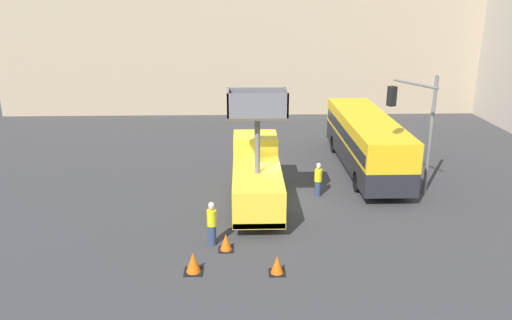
# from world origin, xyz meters

# --- Properties ---
(ground_plane) EXTENTS (120.00, 120.00, 0.00)m
(ground_plane) POSITION_xyz_m (0.00, 0.00, 0.00)
(ground_plane) COLOR #38383A
(building_backdrop_far) EXTENTS (44.00, 10.00, 12.31)m
(building_backdrop_far) POSITION_xyz_m (0.00, 23.80, 6.15)
(building_backdrop_far) COLOR tan
(building_backdrop_far) RESTS_ON ground_plane
(utility_truck) EXTENTS (2.57, 7.00, 5.75)m
(utility_truck) POSITION_xyz_m (-1.37, -0.12, 1.49)
(utility_truck) COLOR yellow
(utility_truck) RESTS_ON ground_plane
(city_bus) EXTENTS (2.61, 10.96, 3.09)m
(city_bus) POSITION_xyz_m (5.01, 4.69, 1.82)
(city_bus) COLOR #232328
(city_bus) RESTS_ON ground_plane
(traffic_light_pole) EXTENTS (2.76, 2.51, 5.97)m
(traffic_light_pole) POSITION_xyz_m (6.36, 0.59, 4.00)
(traffic_light_pole) COLOR slate
(traffic_light_pole) RESTS_ON ground_plane
(road_worker_near_truck) EXTENTS (0.38, 0.38, 1.85)m
(road_worker_near_truck) POSITION_xyz_m (-3.27, -4.29, 0.92)
(road_worker_near_truck) COLOR navy
(road_worker_near_truck) RESTS_ON ground_plane
(road_worker_directing) EXTENTS (0.38, 0.38, 1.74)m
(road_worker_directing) POSITION_xyz_m (1.73, 0.72, 0.86)
(road_worker_directing) COLOR navy
(road_worker_directing) RESTS_ON ground_plane
(traffic_cone_near_truck) EXTENTS (0.60, 0.60, 0.68)m
(traffic_cone_near_truck) POSITION_xyz_m (-2.70, -4.76, 0.32)
(traffic_cone_near_truck) COLOR black
(traffic_cone_near_truck) RESTS_ON ground_plane
(traffic_cone_mid_road) EXTENTS (0.69, 0.69, 0.78)m
(traffic_cone_mid_road) POSITION_xyz_m (-3.84, -6.39, 0.37)
(traffic_cone_mid_road) COLOR black
(traffic_cone_mid_road) RESTS_ON ground_plane
(traffic_cone_far_side) EXTENTS (0.60, 0.60, 0.69)m
(traffic_cone_far_side) POSITION_xyz_m (-0.81, -6.55, 0.32)
(traffic_cone_far_side) COLOR black
(traffic_cone_far_side) RESTS_ON ground_plane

